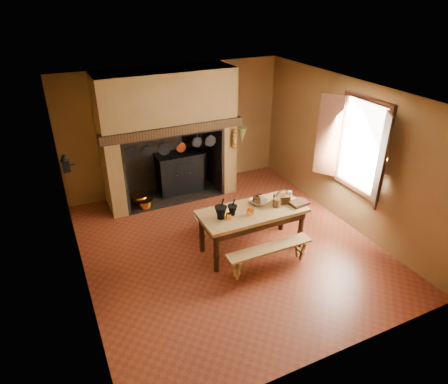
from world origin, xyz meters
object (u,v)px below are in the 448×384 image
bench_front (269,252)px  wicker_basket (282,198)px  iron_range (180,172)px  work_table (252,216)px  mixing_bowl (258,202)px  coffee_grinder (257,200)px

bench_front → wicker_basket: size_ratio=5.03×
iron_range → work_table: 2.73m
bench_front → work_table: bearing=90.0°
mixing_bowl → wicker_basket: (0.40, -0.14, 0.04)m
work_table → bench_front: size_ratio=1.23×
bench_front → mixing_bowl: (0.20, 0.77, 0.53)m
bench_front → mixing_bowl: size_ratio=4.97×
iron_range → wicker_basket: 2.88m
work_table → coffee_grinder: (0.17, 0.17, 0.20)m
bench_front → mixing_bowl: 0.96m
coffee_grinder → wicker_basket: wicker_basket is taller
coffee_grinder → mixing_bowl: coffee_grinder is taller
work_table → wicker_basket: wicker_basket is taller
bench_front → wicker_basket: 1.04m
bench_front → wicker_basket: wicker_basket is taller
mixing_bowl → bench_front: bearing=-104.7°
iron_range → bench_front: iron_range is taller
coffee_grinder → work_table: bearing=-118.8°
coffee_grinder → bench_front: bearing=-85.3°
iron_range → mixing_bowl: size_ratio=5.23×
coffee_grinder → mixing_bowl: (0.03, -0.01, -0.03)m
bench_front → wicker_basket: bearing=46.4°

